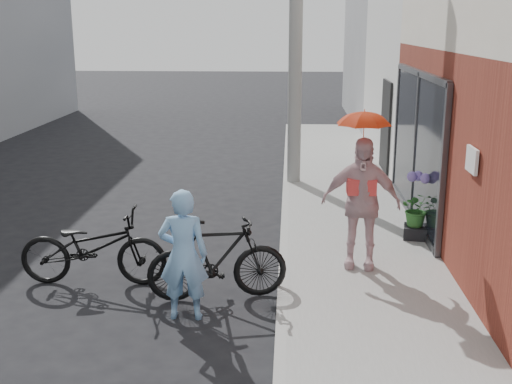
# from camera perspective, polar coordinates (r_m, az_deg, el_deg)

# --- Properties ---
(ground) EXTENTS (80.00, 80.00, 0.00)m
(ground) POSITION_cam_1_polar(r_m,az_deg,el_deg) (8.13, -4.42, -9.85)
(ground) COLOR black
(ground) RESTS_ON ground
(sidewalk) EXTENTS (2.20, 24.00, 0.12)m
(sidewalk) POSITION_cam_1_polar(r_m,az_deg,el_deg) (9.96, 9.20, -4.91)
(sidewalk) COLOR gray
(sidewalk) RESTS_ON ground
(curb) EXTENTS (0.12, 24.00, 0.12)m
(curb) POSITION_cam_1_polar(r_m,az_deg,el_deg) (9.90, 2.49, -4.85)
(curb) COLOR #9E9E99
(curb) RESTS_ON ground
(east_building_far) EXTENTS (8.00, 8.00, 7.00)m
(east_building_far) POSITION_cam_1_polar(r_m,az_deg,el_deg) (24.13, 18.51, 14.31)
(east_building_far) COLOR gray
(east_building_far) RESTS_ON ground
(utility_pole) EXTENTS (0.28, 0.28, 7.00)m
(utility_pole) POSITION_cam_1_polar(r_m,az_deg,el_deg) (13.32, 3.57, 15.25)
(utility_pole) COLOR #9E9E99
(utility_pole) RESTS_ON ground
(officer) EXTENTS (0.59, 0.39, 1.57)m
(officer) POSITION_cam_1_polar(r_m,az_deg,el_deg) (7.49, -6.47, -5.57)
(officer) COLOR #80B3E4
(officer) RESTS_ON ground
(bike_left) EXTENTS (1.97, 0.72, 1.02)m
(bike_left) POSITION_cam_1_polar(r_m,az_deg,el_deg) (8.77, -14.27, -4.78)
(bike_left) COLOR black
(bike_left) RESTS_ON ground
(bike_right) EXTENTS (1.82, 0.84, 1.06)m
(bike_right) POSITION_cam_1_polar(r_m,az_deg,el_deg) (8.06, -3.45, -5.97)
(bike_right) COLOR black
(bike_right) RESTS_ON ground
(kimono_woman) EXTENTS (1.11, 0.59, 1.81)m
(kimono_woman) POSITION_cam_1_polar(r_m,az_deg,el_deg) (8.79, 9.28, -0.97)
(kimono_woman) COLOR beige
(kimono_woman) RESTS_ON sidewalk
(parasol) EXTENTS (0.70, 0.70, 0.62)m
(parasol) POSITION_cam_1_polar(r_m,az_deg,el_deg) (8.54, 9.61, 6.88)
(parasol) COLOR #EB481B
(parasol) RESTS_ON kimono_woman
(planter) EXTENTS (0.43, 0.43, 0.19)m
(planter) POSITION_cam_1_polar(r_m,az_deg,el_deg) (10.36, 14.01, -3.47)
(planter) COLOR black
(planter) RESTS_ON sidewalk
(potted_plant) EXTENTS (0.50, 0.44, 0.56)m
(potted_plant) POSITION_cam_1_polar(r_m,az_deg,el_deg) (10.25, 14.14, -1.47)
(potted_plant) COLOR #2F6C2B
(potted_plant) RESTS_ON planter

